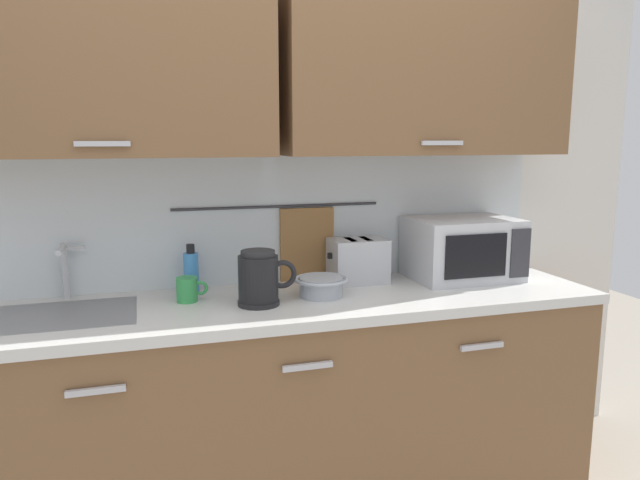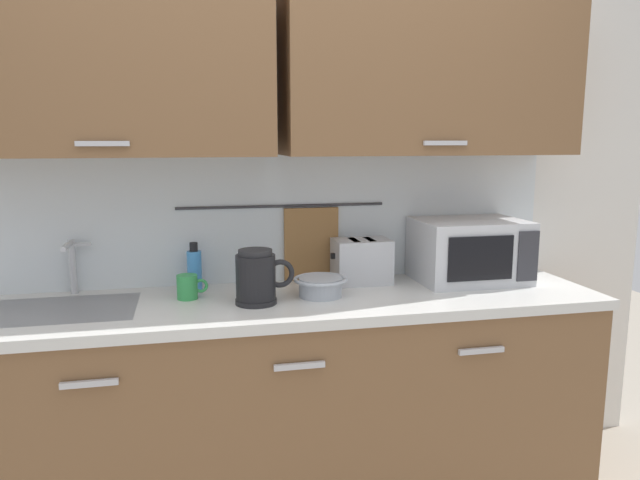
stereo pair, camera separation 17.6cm
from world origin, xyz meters
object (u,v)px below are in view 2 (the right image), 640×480
at_px(mixing_bowl, 321,285).
at_px(dish_soap_bottle, 194,269).
at_px(toaster, 361,261).
at_px(mug_near_sink, 188,287).
at_px(microwave, 469,250).
at_px(electric_kettle, 257,277).

bearing_deg(mixing_bowl, dish_soap_bottle, 154.94).
bearing_deg(dish_soap_bottle, mixing_bowl, -25.06).
height_order(dish_soap_bottle, toaster, dish_soap_bottle).
distance_m(dish_soap_bottle, mixing_bowl, 0.54).
bearing_deg(mug_near_sink, toaster, 8.24).
bearing_deg(toaster, dish_soap_bottle, 176.46).
bearing_deg(mug_near_sink, microwave, 1.87).
bearing_deg(mixing_bowl, electric_kettle, -169.44).
relative_size(electric_kettle, toaster, 0.89).
xyz_separation_m(electric_kettle, toaster, (0.48, 0.23, -0.01)).
xyz_separation_m(electric_kettle, dish_soap_bottle, (-0.23, 0.27, -0.01)).
xyz_separation_m(mixing_bowl, toaster, (0.22, 0.18, 0.05)).
bearing_deg(toaster, microwave, -8.10).
bearing_deg(electric_kettle, mixing_bowl, 10.56).
xyz_separation_m(dish_soap_bottle, toaster, (0.71, -0.04, 0.01)).
bearing_deg(dish_soap_bottle, electric_kettle, -50.27).
xyz_separation_m(dish_soap_bottle, mug_near_sink, (-0.03, -0.15, -0.04)).
distance_m(electric_kettle, dish_soap_bottle, 0.36).
bearing_deg(microwave, mixing_bowl, -170.51).
distance_m(microwave, dish_soap_bottle, 1.18).
distance_m(dish_soap_bottle, mug_near_sink, 0.16).
xyz_separation_m(microwave, toaster, (-0.47, 0.07, -0.04)).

